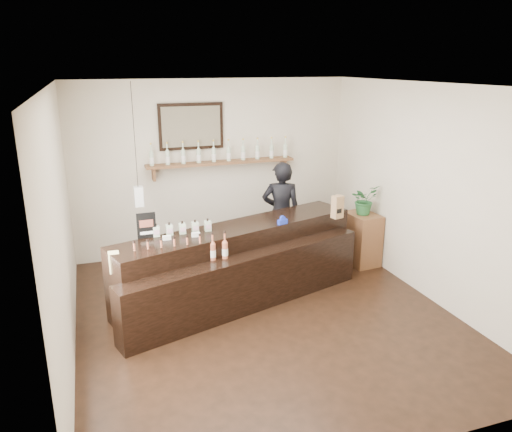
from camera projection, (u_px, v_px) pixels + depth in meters
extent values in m
plane|color=black|center=(265.00, 315.00, 6.25)|extent=(5.00, 5.00, 0.00)
plane|color=beige|center=(214.00, 167.00, 8.10)|extent=(4.50, 0.00, 4.50)
plane|color=beige|center=(384.00, 301.00, 3.58)|extent=(4.50, 0.00, 4.50)
plane|color=beige|center=(61.00, 228.00, 5.15)|extent=(0.00, 5.00, 5.00)
plane|color=beige|center=(427.00, 193.00, 6.53)|extent=(0.00, 5.00, 5.00)
plane|color=white|center=(266.00, 85.00, 5.42)|extent=(5.00, 5.00, 0.00)
cube|color=brown|center=(221.00, 162.00, 7.98)|extent=(2.40, 0.25, 0.04)
cube|color=brown|center=(154.00, 174.00, 7.71)|extent=(0.04, 0.20, 0.20)
cube|color=brown|center=(283.00, 165.00, 8.38)|extent=(0.04, 0.20, 0.20)
cube|color=black|center=(191.00, 126.00, 7.76)|extent=(1.02, 0.04, 0.72)
cube|color=#403929|center=(191.00, 127.00, 7.74)|extent=(0.92, 0.01, 0.62)
cube|color=white|center=(139.00, 196.00, 6.93)|extent=(0.12, 0.12, 0.28)
cylinder|color=black|center=(134.00, 136.00, 6.68)|extent=(0.01, 0.01, 1.41)
cylinder|color=beige|center=(152.00, 159.00, 7.61)|extent=(0.07, 0.07, 0.20)
cone|color=beige|center=(151.00, 151.00, 7.57)|extent=(0.07, 0.07, 0.05)
cylinder|color=beige|center=(151.00, 147.00, 7.55)|extent=(0.02, 0.02, 0.07)
cylinder|color=gold|center=(151.00, 144.00, 7.54)|extent=(0.03, 0.03, 0.02)
cylinder|color=white|center=(152.00, 160.00, 7.61)|extent=(0.07, 0.07, 0.09)
cylinder|color=beige|center=(168.00, 158.00, 7.68)|extent=(0.07, 0.07, 0.20)
cone|color=beige|center=(167.00, 150.00, 7.65)|extent=(0.07, 0.07, 0.05)
cylinder|color=beige|center=(167.00, 146.00, 7.63)|extent=(0.02, 0.02, 0.07)
cylinder|color=gold|center=(167.00, 143.00, 7.61)|extent=(0.03, 0.03, 0.02)
cylinder|color=white|center=(168.00, 159.00, 7.69)|extent=(0.07, 0.07, 0.09)
cylinder|color=beige|center=(183.00, 157.00, 7.76)|extent=(0.07, 0.07, 0.20)
cone|color=beige|center=(183.00, 149.00, 7.72)|extent=(0.07, 0.07, 0.05)
cylinder|color=beige|center=(183.00, 145.00, 7.70)|extent=(0.02, 0.02, 0.07)
cylinder|color=gold|center=(183.00, 142.00, 7.69)|extent=(0.03, 0.03, 0.02)
cylinder|color=white|center=(183.00, 158.00, 7.76)|extent=(0.07, 0.07, 0.09)
cylinder|color=beige|center=(199.00, 156.00, 7.83)|extent=(0.07, 0.07, 0.20)
cone|color=beige|center=(198.00, 148.00, 7.80)|extent=(0.07, 0.07, 0.05)
cylinder|color=beige|center=(198.00, 144.00, 7.78)|extent=(0.02, 0.02, 0.07)
cylinder|color=gold|center=(198.00, 141.00, 7.76)|extent=(0.03, 0.03, 0.02)
cylinder|color=white|center=(199.00, 157.00, 7.84)|extent=(0.07, 0.07, 0.09)
cylinder|color=beige|center=(214.00, 155.00, 7.91)|extent=(0.07, 0.07, 0.20)
cone|color=beige|center=(214.00, 147.00, 7.87)|extent=(0.07, 0.07, 0.05)
cylinder|color=beige|center=(213.00, 144.00, 7.85)|extent=(0.02, 0.02, 0.07)
cylinder|color=gold|center=(213.00, 141.00, 7.84)|extent=(0.03, 0.03, 0.02)
cylinder|color=white|center=(214.00, 157.00, 7.91)|extent=(0.07, 0.07, 0.09)
cylinder|color=beige|center=(229.00, 154.00, 7.98)|extent=(0.07, 0.07, 0.20)
cone|color=beige|center=(228.00, 147.00, 7.95)|extent=(0.07, 0.07, 0.05)
cylinder|color=beige|center=(228.00, 143.00, 7.93)|extent=(0.02, 0.02, 0.07)
cylinder|color=gold|center=(228.00, 140.00, 7.91)|extent=(0.03, 0.03, 0.02)
cylinder|color=white|center=(229.00, 156.00, 7.99)|extent=(0.07, 0.07, 0.09)
cylinder|color=beige|center=(243.00, 154.00, 8.06)|extent=(0.07, 0.07, 0.20)
cone|color=beige|center=(243.00, 146.00, 8.02)|extent=(0.07, 0.07, 0.05)
cylinder|color=beige|center=(243.00, 142.00, 8.00)|extent=(0.02, 0.02, 0.07)
cylinder|color=gold|center=(243.00, 139.00, 7.99)|extent=(0.03, 0.03, 0.02)
cylinder|color=white|center=(243.00, 155.00, 8.07)|extent=(0.07, 0.07, 0.09)
cylinder|color=beige|center=(257.00, 153.00, 8.13)|extent=(0.07, 0.07, 0.20)
cone|color=beige|center=(257.00, 145.00, 8.10)|extent=(0.07, 0.07, 0.05)
cylinder|color=beige|center=(257.00, 141.00, 8.08)|extent=(0.02, 0.02, 0.07)
cylinder|color=gold|center=(257.00, 138.00, 8.07)|extent=(0.03, 0.03, 0.02)
cylinder|color=white|center=(257.00, 154.00, 8.14)|extent=(0.07, 0.07, 0.09)
cylinder|color=beige|center=(271.00, 152.00, 8.21)|extent=(0.07, 0.07, 0.20)
cone|color=beige|center=(272.00, 144.00, 8.17)|extent=(0.07, 0.07, 0.05)
cylinder|color=beige|center=(272.00, 141.00, 8.15)|extent=(0.02, 0.02, 0.07)
cylinder|color=gold|center=(272.00, 138.00, 8.14)|extent=(0.03, 0.03, 0.02)
cylinder|color=white|center=(271.00, 153.00, 8.22)|extent=(0.07, 0.07, 0.09)
cylinder|color=beige|center=(285.00, 151.00, 8.28)|extent=(0.07, 0.07, 0.20)
cone|color=beige|center=(285.00, 143.00, 8.25)|extent=(0.07, 0.07, 0.05)
cylinder|color=beige|center=(285.00, 140.00, 8.23)|extent=(0.02, 0.02, 0.07)
cylinder|color=gold|center=(285.00, 137.00, 8.22)|extent=(0.03, 0.03, 0.02)
cylinder|color=white|center=(285.00, 152.00, 8.29)|extent=(0.07, 0.07, 0.09)
cube|color=black|center=(238.00, 261.00, 6.70)|extent=(3.50, 1.62, 0.97)
cube|color=black|center=(249.00, 282.00, 6.32)|extent=(3.41, 1.33, 0.74)
cube|color=white|center=(167.00, 238.00, 6.05)|extent=(0.10, 0.04, 0.05)
cube|color=white|center=(196.00, 235.00, 6.16)|extent=(0.10, 0.04, 0.05)
cube|color=#EFE292|center=(115.00, 267.00, 5.70)|extent=(0.12, 0.12, 0.12)
cube|color=#EFE292|center=(114.00, 257.00, 5.66)|extent=(0.12, 0.12, 0.12)
cube|color=beige|center=(156.00, 231.00, 6.16)|extent=(0.08, 0.08, 0.13)
cube|color=#CD9FAE|center=(157.00, 232.00, 6.12)|extent=(0.07, 0.00, 0.06)
cylinder|color=black|center=(156.00, 225.00, 6.14)|extent=(0.02, 0.02, 0.03)
cube|color=beige|center=(169.00, 230.00, 6.21)|extent=(0.08, 0.08, 0.13)
cube|color=#CD9FAE|center=(170.00, 231.00, 6.17)|extent=(0.07, 0.00, 0.06)
cylinder|color=black|center=(169.00, 224.00, 6.19)|extent=(0.02, 0.02, 0.03)
cube|color=beige|center=(182.00, 228.00, 6.26)|extent=(0.08, 0.08, 0.13)
cube|color=#CD9FAE|center=(183.00, 230.00, 6.22)|extent=(0.07, 0.00, 0.06)
cylinder|color=black|center=(182.00, 222.00, 6.24)|extent=(0.02, 0.02, 0.03)
cube|color=beige|center=(195.00, 227.00, 6.31)|extent=(0.08, 0.08, 0.13)
cube|color=#CD9FAE|center=(196.00, 228.00, 6.27)|extent=(0.07, 0.00, 0.06)
cylinder|color=black|center=(195.00, 221.00, 6.29)|extent=(0.02, 0.02, 0.03)
cube|color=beige|center=(208.00, 226.00, 6.36)|extent=(0.08, 0.08, 0.13)
cube|color=#CD9FAE|center=(209.00, 227.00, 6.32)|extent=(0.07, 0.00, 0.06)
cylinder|color=black|center=(208.00, 220.00, 6.34)|extent=(0.02, 0.02, 0.03)
cylinder|color=#B65D3D|center=(135.00, 261.00, 5.76)|extent=(0.07, 0.07, 0.20)
cone|color=#B65D3D|center=(135.00, 251.00, 5.72)|extent=(0.07, 0.07, 0.05)
cylinder|color=#B65D3D|center=(134.00, 246.00, 5.70)|extent=(0.02, 0.02, 0.07)
cylinder|color=black|center=(134.00, 242.00, 5.69)|extent=(0.03, 0.03, 0.02)
cylinder|color=white|center=(135.00, 263.00, 5.76)|extent=(0.07, 0.07, 0.09)
cylinder|color=#B65D3D|center=(149.00, 260.00, 5.80)|extent=(0.07, 0.07, 0.20)
cone|color=#B65D3D|center=(148.00, 249.00, 5.77)|extent=(0.07, 0.07, 0.05)
cylinder|color=#B65D3D|center=(148.00, 244.00, 5.75)|extent=(0.02, 0.02, 0.07)
cylinder|color=black|center=(147.00, 241.00, 5.73)|extent=(0.03, 0.03, 0.02)
cylinder|color=white|center=(149.00, 261.00, 5.81)|extent=(0.07, 0.07, 0.09)
cylinder|color=#B65D3D|center=(162.00, 258.00, 5.85)|extent=(0.07, 0.07, 0.20)
cone|color=#B65D3D|center=(161.00, 248.00, 5.81)|extent=(0.07, 0.07, 0.05)
cylinder|color=#B65D3D|center=(161.00, 243.00, 5.80)|extent=(0.02, 0.02, 0.07)
cylinder|color=black|center=(161.00, 239.00, 5.78)|extent=(0.03, 0.03, 0.02)
cylinder|color=white|center=(162.00, 260.00, 5.86)|extent=(0.07, 0.07, 0.09)
cylinder|color=#B65D3D|center=(175.00, 256.00, 5.90)|extent=(0.07, 0.07, 0.20)
cone|color=#B65D3D|center=(174.00, 246.00, 5.86)|extent=(0.07, 0.07, 0.05)
cylinder|color=#B65D3D|center=(174.00, 242.00, 5.84)|extent=(0.02, 0.02, 0.07)
cylinder|color=black|center=(174.00, 238.00, 5.83)|extent=(0.03, 0.03, 0.02)
cylinder|color=white|center=(175.00, 258.00, 5.90)|extent=(0.07, 0.07, 0.09)
cylinder|color=#B65D3D|center=(188.00, 255.00, 5.94)|extent=(0.07, 0.07, 0.20)
cone|color=#B65D3D|center=(187.00, 245.00, 5.91)|extent=(0.07, 0.07, 0.05)
cylinder|color=#B65D3D|center=(187.00, 240.00, 5.89)|extent=(0.02, 0.02, 0.07)
cylinder|color=black|center=(187.00, 236.00, 5.88)|extent=(0.03, 0.03, 0.02)
cylinder|color=white|center=(188.00, 256.00, 5.95)|extent=(0.07, 0.07, 0.09)
cylinder|color=#B65D3D|center=(200.00, 253.00, 5.99)|extent=(0.07, 0.07, 0.20)
cone|color=#B65D3D|center=(200.00, 243.00, 5.95)|extent=(0.07, 0.07, 0.05)
cylinder|color=#B65D3D|center=(200.00, 239.00, 5.94)|extent=(0.02, 0.02, 0.07)
cylinder|color=black|center=(200.00, 235.00, 5.92)|extent=(0.03, 0.03, 0.02)
cylinder|color=white|center=(200.00, 255.00, 6.00)|extent=(0.07, 0.07, 0.09)
cylinder|color=#B65D3D|center=(213.00, 252.00, 6.04)|extent=(0.07, 0.07, 0.20)
cone|color=#B65D3D|center=(213.00, 242.00, 6.00)|extent=(0.07, 0.07, 0.05)
cylinder|color=#B65D3D|center=(212.00, 237.00, 5.98)|extent=(0.02, 0.02, 0.07)
cylinder|color=black|center=(212.00, 234.00, 5.97)|extent=(0.03, 0.03, 0.02)
cylinder|color=white|center=(213.00, 253.00, 6.04)|extent=(0.07, 0.07, 0.09)
cylinder|color=#B65D3D|center=(225.00, 250.00, 6.09)|extent=(0.07, 0.07, 0.20)
cone|color=#B65D3D|center=(225.00, 241.00, 6.05)|extent=(0.07, 0.07, 0.05)
cylinder|color=#B65D3D|center=(225.00, 236.00, 6.03)|extent=(0.02, 0.02, 0.07)
cylinder|color=black|center=(225.00, 232.00, 6.02)|extent=(0.03, 0.03, 0.02)
cylinder|color=white|center=(225.00, 252.00, 6.09)|extent=(0.07, 0.07, 0.09)
cube|color=black|center=(146.00, 225.00, 6.08)|extent=(0.23, 0.03, 0.32)
cube|color=brown|center=(146.00, 224.00, 6.06)|extent=(0.17, 0.01, 0.09)
cube|color=white|center=(147.00, 233.00, 6.09)|extent=(0.17, 0.01, 0.04)
cube|color=#A47F4F|center=(337.00, 207.00, 6.87)|extent=(0.17, 0.14, 0.32)
cube|color=black|center=(339.00, 211.00, 6.83)|extent=(0.09, 0.03, 0.06)
cube|color=#1A30BB|center=(283.00, 222.00, 6.64)|extent=(0.15, 0.09, 0.06)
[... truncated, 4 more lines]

